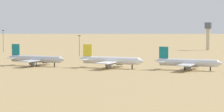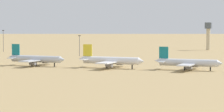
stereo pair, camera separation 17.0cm
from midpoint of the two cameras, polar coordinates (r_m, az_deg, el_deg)
The scene contains 8 objects.
ground at distance 318.99m, azimuth 0.22°, elevation -1.13°, with size 4000.00×4000.00×0.00m, color tan.
ridge_west at distance 1268.87m, azimuth 2.49°, elevation 4.94°, with size 265.23×194.36×110.49m, color slate.
parked_jet_teal_3 at distance 332.85m, azimuth -7.31°, elevation -0.28°, with size 36.21×30.49×11.96m.
parked_jet_yellow_4 at distance 316.11m, azimuth -0.16°, elevation -0.43°, with size 37.64×31.66×12.43m.
parked_jet_teal_5 at distance 305.71m, azimuth 7.21°, elevation -0.63°, with size 35.67×29.92×11.80m.
control_tower at distance 500.54m, azimuth 9.15°, elevation 2.14°, with size 5.20×5.20×22.88m.
light_pole_west at distance 476.40m, azimuth -10.35°, elevation 1.57°, with size 1.80×0.50×17.11m.
light_pole_mid at distance 418.37m, azimuth -3.14°, elevation 1.16°, with size 1.80×0.50×14.43m.
Camera 1 is at (103.94, -300.42, 26.53)m, focal length 95.88 mm.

